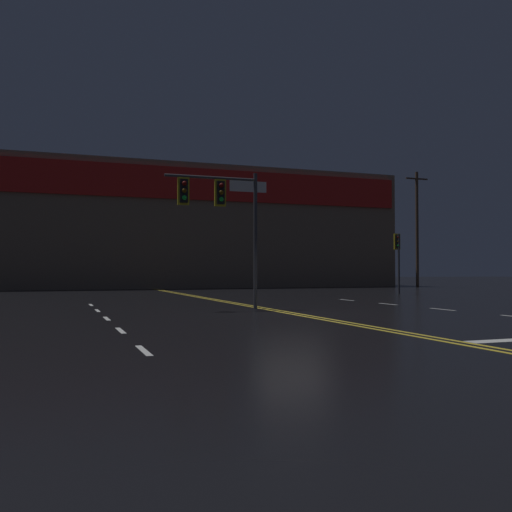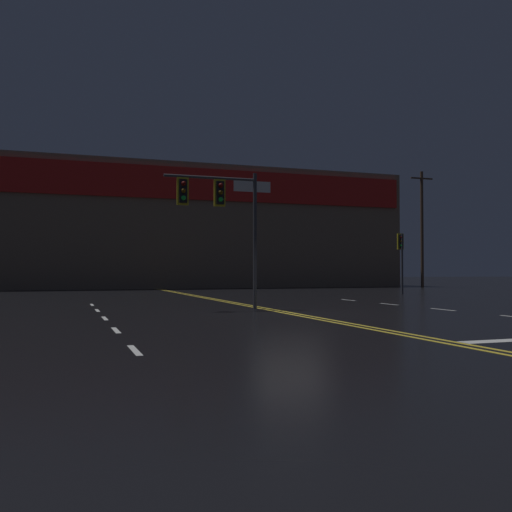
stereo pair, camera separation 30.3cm
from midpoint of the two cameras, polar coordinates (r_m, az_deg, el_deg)
The scene contains 6 objects.
ground_plane at distance 19.01m, azimuth 4.00°, elevation -5.76°, with size 200.00×200.00×0.00m, color black.
road_markings at distance 17.96m, azimuth 10.25°, elevation -5.98°, with size 17.80×60.00×0.01m.
traffic_signal_median at distance 20.82m, azimuth -3.40°, elevation 5.12°, with size 3.48×0.36×5.05m.
traffic_signal_corner_northeast at distance 36.25m, azimuth 14.54°, elevation 0.64°, with size 0.42×0.36×3.73m.
building_backdrop at distance 50.19m, azimuth -10.46°, elevation 2.73°, with size 43.80×10.23×10.16m.
utility_pole_row at distance 43.19m, azimuth -8.18°, elevation 3.55°, with size 46.76×0.26×10.14m.
Camera 2 is at (-7.26, -17.51, 1.41)m, focal length 40.00 mm.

